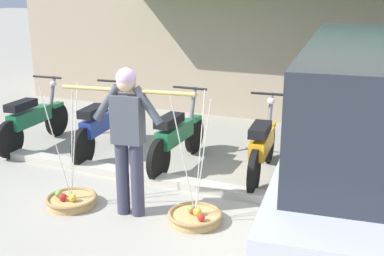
# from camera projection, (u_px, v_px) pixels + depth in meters

# --- Properties ---
(ground_plane) EXTENTS (90.00, 90.00, 0.00)m
(ground_plane) POSITION_uv_depth(u_px,v_px,m) (141.00, 205.00, 5.75)
(ground_plane) COLOR #9E998C
(sidewalk_curb) EXTENTS (20.00, 0.24, 0.10)m
(sidewalk_curb) POSITION_uv_depth(u_px,v_px,m) (167.00, 180.00, 6.35)
(sidewalk_curb) COLOR #BAB4A5
(sidewalk_curb) RESTS_ON ground
(fruit_vendor) EXTENTS (1.53, 0.25, 1.70)m
(fruit_vendor) POSITION_uv_depth(u_px,v_px,m) (128.00, 133.00, 5.26)
(fruit_vendor) COLOR #38384C
(fruit_vendor) RESTS_ON ground
(fruit_basket_left_side) EXTENTS (0.61, 0.61, 1.45)m
(fruit_basket_left_side) POSITION_uv_depth(u_px,v_px,m) (71.00, 200.00, 5.71)
(fruit_basket_left_side) COLOR tan
(fruit_basket_left_side) RESTS_ON ground
(fruit_basket_right_side) EXTENTS (0.61, 0.61, 1.45)m
(fruit_basket_right_side) POSITION_uv_depth(u_px,v_px,m) (195.00, 216.00, 5.31)
(fruit_basket_right_side) COLOR tan
(fruit_basket_right_side) RESTS_ON ground
(motorcycle_nearest_shop) EXTENTS (0.54, 1.82, 1.09)m
(motorcycle_nearest_shop) POSITION_uv_depth(u_px,v_px,m) (33.00, 120.00, 7.75)
(motorcycle_nearest_shop) COLOR black
(motorcycle_nearest_shop) RESTS_ON ground
(motorcycle_second_in_row) EXTENTS (0.54, 1.82, 1.09)m
(motorcycle_second_in_row) POSITION_uv_depth(u_px,v_px,m) (101.00, 126.00, 7.40)
(motorcycle_second_in_row) COLOR black
(motorcycle_second_in_row) RESTS_ON ground
(motorcycle_third_in_row) EXTENTS (0.54, 1.82, 1.09)m
(motorcycle_third_in_row) POSITION_uv_depth(u_px,v_px,m) (177.00, 136.00, 6.89)
(motorcycle_third_in_row) COLOR black
(motorcycle_third_in_row) RESTS_ON ground
(motorcycle_end_of_row) EXTENTS (0.54, 1.82, 1.09)m
(motorcycle_end_of_row) POSITION_uv_depth(u_px,v_px,m) (262.00, 146.00, 6.47)
(motorcycle_end_of_row) COLOR black
(motorcycle_end_of_row) RESTS_ON ground
(storefront_building) EXTENTS (13.00, 6.00, 4.20)m
(storefront_building) POSITION_uv_depth(u_px,v_px,m) (333.00, 7.00, 10.66)
(storefront_building) COLOR tan
(storefront_building) RESTS_ON ground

